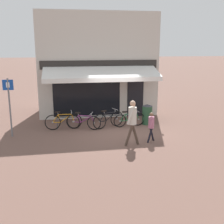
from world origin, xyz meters
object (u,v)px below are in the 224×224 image
(bicycle_orange, at_px, (63,121))
(pedestrian_child, at_px, (151,124))
(litter_bin, at_px, (147,114))
(pedestrian_adult, at_px, (132,118))
(bicycle_black, at_px, (108,120))
(bicycle_purple, at_px, (83,122))
(parking_sign, at_px, (9,102))
(bicycle_green, at_px, (129,119))

(bicycle_orange, bearing_deg, pedestrian_child, -36.46)
(bicycle_orange, height_order, litter_bin, litter_bin)
(pedestrian_adult, xyz_separation_m, litter_bin, (1.47, 2.81, -0.62))
(bicycle_orange, xyz_separation_m, bicycle_black, (2.14, -0.07, -0.00))
(bicycle_purple, bearing_deg, pedestrian_child, -17.44)
(pedestrian_adult, xyz_separation_m, parking_sign, (-4.92, 1.94, 0.43))
(bicycle_purple, bearing_deg, parking_sign, -146.96)
(pedestrian_adult, relative_size, parking_sign, 0.71)
(bicycle_black, height_order, parking_sign, parking_sign)
(pedestrian_adult, distance_m, litter_bin, 3.23)
(bicycle_orange, bearing_deg, bicycle_purple, -10.94)
(litter_bin, bearing_deg, parking_sign, -172.18)
(bicycle_orange, height_order, bicycle_black, same)
(bicycle_green, bearing_deg, pedestrian_adult, -111.31)
(litter_bin, bearing_deg, bicycle_green, -165.15)
(bicycle_orange, height_order, pedestrian_child, pedestrian_child)
(bicycle_green, bearing_deg, bicycle_purple, 171.49)
(bicycle_orange, distance_m, bicycle_green, 3.18)
(bicycle_green, xyz_separation_m, litter_bin, (0.98, 0.26, 0.16))
(bicycle_black, bearing_deg, bicycle_green, -23.63)
(bicycle_green, xyz_separation_m, pedestrian_adult, (-0.49, -2.55, 0.78))
(pedestrian_child, height_order, litter_bin, pedestrian_child)
(parking_sign, bearing_deg, bicycle_orange, 17.03)
(bicycle_purple, bearing_deg, bicycle_green, 25.12)
(pedestrian_adult, xyz_separation_m, pedestrian_child, (0.86, 0.23, -0.37))
(pedestrian_child, distance_m, litter_bin, 2.66)
(bicycle_black, bearing_deg, pedestrian_adult, -101.77)
(bicycle_orange, relative_size, litter_bin, 1.69)
(bicycle_purple, distance_m, litter_bin, 3.25)
(bicycle_purple, xyz_separation_m, pedestrian_child, (2.61, -2.25, 0.40))
(pedestrian_child, xyz_separation_m, litter_bin, (0.62, 2.58, -0.25))
(pedestrian_child, bearing_deg, bicycle_black, 109.16)
(pedestrian_adult, height_order, litter_bin, pedestrian_adult)
(bicycle_purple, distance_m, pedestrian_child, 3.47)
(bicycle_purple, relative_size, bicycle_black, 1.00)
(bicycle_black, relative_size, bicycle_green, 0.99)
(bicycle_green, relative_size, pedestrian_child, 1.30)
(bicycle_purple, height_order, pedestrian_child, pedestrian_child)
(bicycle_black, distance_m, pedestrian_adult, 2.71)
(bicycle_purple, height_order, litter_bin, litter_bin)
(bicycle_orange, relative_size, bicycle_purple, 1.09)
(bicycle_purple, height_order, bicycle_green, bicycle_purple)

